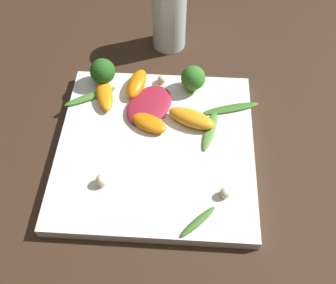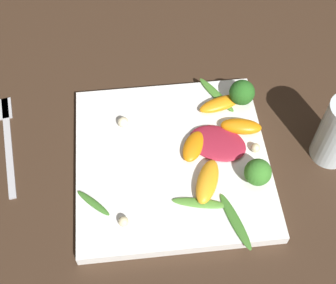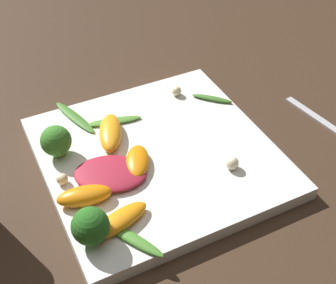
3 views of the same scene
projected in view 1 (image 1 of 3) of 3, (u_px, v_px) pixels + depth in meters
ground_plane at (156, 152)px, 0.61m from camera, size 2.40×2.40×0.00m
plate at (156, 148)px, 0.60m from camera, size 0.30×0.30×0.02m
drinking_glass at (169, 18)px, 0.71m from camera, size 0.06×0.06×0.12m
radicchio_leaf_0 at (149, 105)px, 0.63m from camera, size 0.11×0.10×0.01m
orange_segment_0 at (149, 123)px, 0.61m from camera, size 0.05×0.07×0.02m
orange_segment_1 at (104, 94)px, 0.64m from camera, size 0.08×0.05×0.02m
orange_segment_2 at (137, 84)px, 0.65m from camera, size 0.07×0.04×0.02m
orange_segment_3 at (191, 118)px, 0.61m from camera, size 0.06×0.08×0.02m
broccoli_floret_0 at (193, 78)px, 0.64m from camera, size 0.04×0.04×0.04m
broccoli_floret_1 at (103, 71)px, 0.65m from camera, size 0.04×0.04×0.05m
arugula_sprig_0 at (231, 108)px, 0.63m from camera, size 0.04×0.09×0.00m
arugula_sprig_1 at (198, 222)px, 0.52m from camera, size 0.05×0.05×0.01m
arugula_sprig_2 at (90, 96)px, 0.65m from camera, size 0.06×0.08×0.01m
arugula_sprig_3 at (210, 130)px, 0.61m from camera, size 0.08×0.03×0.01m
macadamia_nut_0 at (225, 193)px, 0.54m from camera, size 0.01×0.01×0.01m
macadamia_nut_1 at (162, 79)px, 0.66m from camera, size 0.01×0.01×0.01m
macadamia_nut_2 at (102, 180)px, 0.55m from camera, size 0.02×0.02×0.02m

